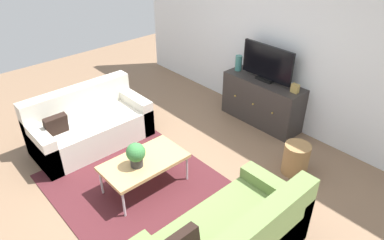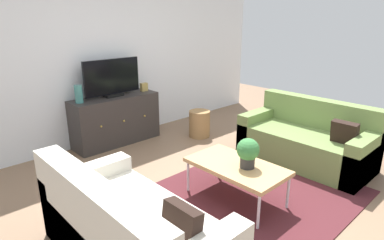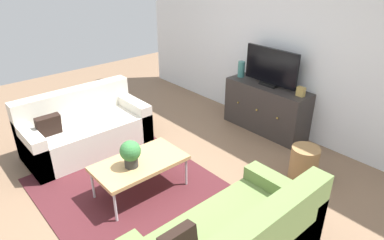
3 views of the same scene
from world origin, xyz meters
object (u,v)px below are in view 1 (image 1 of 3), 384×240
object	(u,v)px
potted_plant	(136,154)
coffee_table	(144,163)
mantel_clock	(295,88)
tv_console	(262,101)
flat_screen_tv	(267,64)
couch_left_side	(89,126)
glass_vase	(239,63)
wicker_basket	(296,159)

from	to	relation	value
potted_plant	coffee_table	bearing A→B (deg)	102.31
mantel_clock	tv_console	bearing A→B (deg)	-180.00
coffee_table	potted_plant	bearing A→B (deg)	-77.69
potted_plant	flat_screen_tv	distance (m)	2.51
coffee_table	flat_screen_tv	bearing A→B (deg)	90.88
couch_left_side	flat_screen_tv	xyz separation A→B (m)	(1.34, 2.39, 0.73)
glass_vase	mantel_clock	bearing A→B (deg)	0.00
couch_left_side	wicker_basket	distance (m)	2.99
couch_left_side	potted_plant	distance (m)	1.44
coffee_table	wicker_basket	world-z (taller)	wicker_basket
couch_left_side	potted_plant	xyz separation A→B (m)	(1.40, -0.08, 0.31)
couch_left_side	flat_screen_tv	bearing A→B (deg)	60.81
flat_screen_tv	tv_console	bearing A→B (deg)	-90.00
couch_left_side	tv_console	world-z (taller)	couch_left_side
tv_console	wicker_basket	distance (m)	1.33
flat_screen_tv	mantel_clock	bearing A→B (deg)	-2.10
flat_screen_tv	wicker_basket	distance (m)	1.55
couch_left_side	mantel_clock	distance (m)	3.08
potted_plant	tv_console	bearing A→B (deg)	91.44
glass_vase	wicker_basket	world-z (taller)	glass_vase
tv_console	coffee_table	bearing A→B (deg)	-89.11
mantel_clock	wicker_basket	xyz separation A→B (m)	(0.58, -0.69, -0.59)
mantel_clock	potted_plant	bearing A→B (deg)	-101.16
couch_left_side	glass_vase	bearing A→B (deg)	71.57
coffee_table	glass_vase	distance (m)	2.46
mantel_clock	flat_screen_tv	bearing A→B (deg)	177.90
coffee_table	mantel_clock	distance (m)	2.43
couch_left_side	glass_vase	size ratio (longest dim) A/B	6.64
tv_console	glass_vase	size ratio (longest dim) A/B	5.32
coffee_table	flat_screen_tv	size ratio (longest dim) A/B	1.15
glass_vase	mantel_clock	distance (m)	1.09
couch_left_side	potted_plant	world-z (taller)	couch_left_side
tv_console	wicker_basket	size ratio (longest dim) A/B	3.10
flat_screen_tv	couch_left_side	bearing A→B (deg)	-119.19
tv_console	wicker_basket	bearing A→B (deg)	-31.46
couch_left_side	coffee_table	xyz separation A→B (m)	(1.37, 0.03, 0.10)
wicker_basket	mantel_clock	bearing A→B (deg)	130.10
flat_screen_tv	coffee_table	bearing A→B (deg)	-89.12
coffee_table	flat_screen_tv	world-z (taller)	flat_screen_tv
tv_console	flat_screen_tv	bearing A→B (deg)	90.00
couch_left_side	coffee_table	distance (m)	1.38
flat_screen_tv	wicker_basket	xyz separation A→B (m)	(1.13, -0.71, -0.80)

